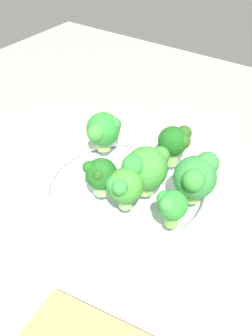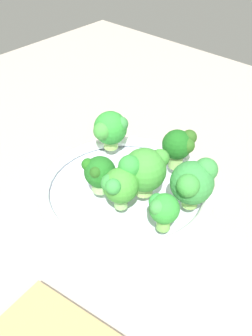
% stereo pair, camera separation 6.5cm
% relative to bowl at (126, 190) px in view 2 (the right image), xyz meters
% --- Properties ---
extents(ground_plane, '(1.30, 1.30, 0.03)m').
position_rel_bowl_xyz_m(ground_plane, '(0.04, -0.01, -0.03)').
color(ground_plane, '#AEA294').
extents(bowl, '(0.28, 0.28, 0.03)m').
position_rel_bowl_xyz_m(bowl, '(0.00, 0.00, 0.00)').
color(bowl, silver).
rests_on(bowl, ground_plane).
extents(broccoli_floret_0, '(0.08, 0.07, 0.08)m').
position_rel_bowl_xyz_m(broccoli_floret_0, '(0.00, 0.03, 0.06)').
color(broccoli_floret_0, '#A2D26C').
rests_on(broccoli_floret_0, bowl).
extents(broccoli_floret_1, '(0.07, 0.06, 0.07)m').
position_rel_bowl_xyz_m(broccoli_floret_1, '(-0.05, -0.09, 0.06)').
color(broccoli_floret_1, '#91C45B').
rests_on(broccoli_floret_1, bowl).
extents(broccoli_floret_2, '(0.05, 0.05, 0.06)m').
position_rel_bowl_xyz_m(broccoli_floret_2, '(0.04, -0.02, 0.05)').
color(broccoli_floret_2, '#98D875').
rests_on(broccoli_floret_2, bowl).
extents(broccoli_floret_3, '(0.04, 0.05, 0.06)m').
position_rel_bowl_xyz_m(broccoli_floret_3, '(0.04, 0.10, 0.05)').
color(broccoli_floret_3, '#76C054').
rests_on(broccoli_floret_3, bowl).
extents(broccoli_floret_4, '(0.06, 0.05, 0.07)m').
position_rel_bowl_xyz_m(broccoli_floret_4, '(0.05, 0.03, 0.06)').
color(broccoli_floret_4, '#91CA6D').
rests_on(broccoli_floret_4, bowl).
extents(broccoli_floret_5, '(0.08, 0.06, 0.08)m').
position_rel_bowl_xyz_m(broccoli_floret_5, '(-0.03, 0.11, 0.06)').
color(broccoli_floret_5, '#93CF64').
rests_on(broccoli_floret_5, bowl).
extents(broccoli_floret_6, '(0.05, 0.05, 0.07)m').
position_rel_bowl_xyz_m(broccoli_floret_6, '(-0.09, 0.03, 0.06)').
color(broccoli_floret_6, '#98CB69').
rests_on(broccoli_floret_6, bowl).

